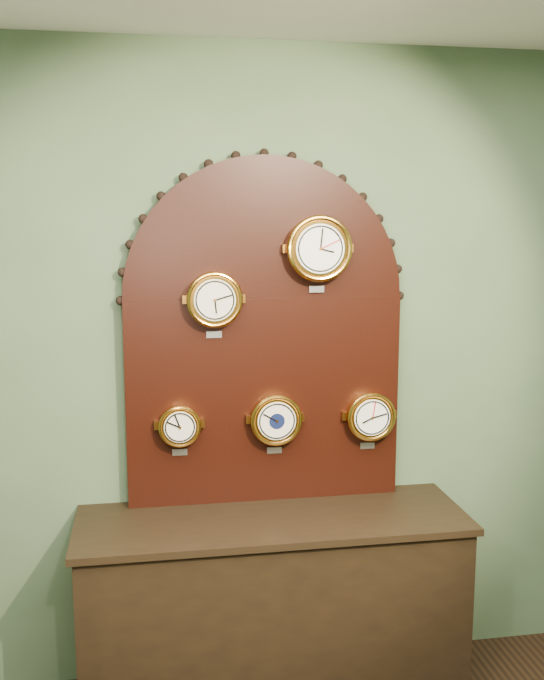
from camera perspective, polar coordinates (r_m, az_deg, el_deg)
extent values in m
plane|color=#496143|center=(3.32, -0.72, -2.37)|extent=(4.00, 0.00, 4.00)
cube|color=black|center=(3.42, 0.06, -19.94)|extent=(1.60, 0.50, 0.80)
cube|color=black|center=(3.30, -0.58, -4.59)|extent=(1.20, 0.06, 0.90)
cylinder|color=black|center=(3.22, -0.59, 3.20)|extent=(1.20, 0.06, 1.20)
cylinder|color=orange|center=(3.14, -4.43, 3.12)|extent=(0.22, 0.08, 0.22)
torus|color=orange|center=(3.10, -4.37, 3.05)|extent=(0.23, 0.02, 0.23)
cylinder|color=#EDE2C8|center=(3.10, -4.36, 3.04)|extent=(0.17, 0.01, 0.17)
cube|color=silver|center=(3.18, -4.43, 0.42)|extent=(0.07, 0.01, 0.03)
cylinder|color=orange|center=(3.19, 3.54, 6.97)|extent=(0.26, 0.08, 0.26)
torus|color=orange|center=(3.16, 3.67, 6.94)|extent=(0.28, 0.03, 0.28)
cylinder|color=white|center=(3.15, 3.70, 6.94)|extent=(0.21, 0.01, 0.21)
cube|color=silver|center=(3.23, 3.41, 3.88)|extent=(0.07, 0.01, 0.03)
cylinder|color=orange|center=(3.23, -7.05, -6.41)|extent=(0.17, 0.08, 0.17)
torus|color=orange|center=(3.20, -7.02, -6.57)|extent=(0.18, 0.02, 0.18)
cylinder|color=#EDE2C8|center=(3.19, -7.02, -6.60)|extent=(0.13, 0.01, 0.13)
cube|color=silver|center=(3.29, -7.02, -8.46)|extent=(0.06, 0.01, 0.03)
cylinder|color=orange|center=(3.27, 0.25, -6.00)|extent=(0.21, 0.08, 0.21)
torus|color=orange|center=(3.24, 0.35, -6.15)|extent=(0.23, 0.02, 0.23)
cylinder|color=#EDE2C8|center=(3.23, 0.37, -6.18)|extent=(0.17, 0.01, 0.17)
cube|color=silver|center=(3.33, 0.18, -8.37)|extent=(0.07, 0.01, 0.03)
cylinder|color=#0C1336|center=(3.23, 0.38, -6.20)|extent=(0.07, 0.00, 0.07)
cylinder|color=orange|center=(3.37, 7.43, -5.70)|extent=(0.20, 0.08, 0.20)
torus|color=orange|center=(3.34, 7.59, -5.84)|extent=(0.22, 0.02, 0.22)
cylinder|color=white|center=(3.33, 7.63, -5.88)|extent=(0.16, 0.01, 0.16)
cube|color=silver|center=(3.43, 7.26, -7.97)|extent=(0.06, 0.01, 0.03)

